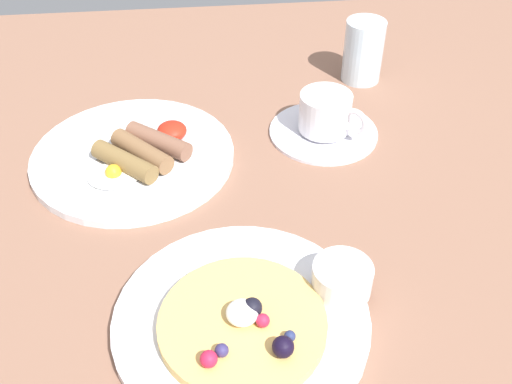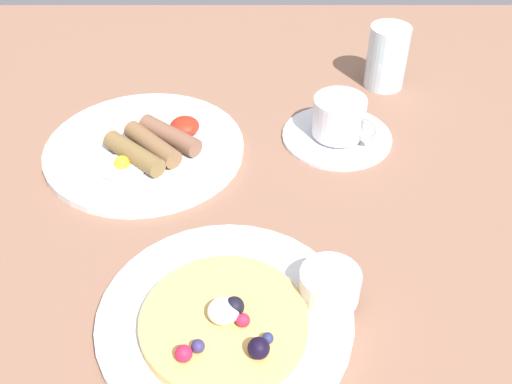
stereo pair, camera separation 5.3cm
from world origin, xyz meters
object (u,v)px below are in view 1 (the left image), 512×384
pancake_plate (246,320)px  coffee_saucer (323,131)px  syrup_ramekin (342,278)px  coffee_cup (326,112)px  breakfast_plate (133,156)px  water_glass (363,51)px

pancake_plate → coffee_saucer: 33.82cm
syrup_ramekin → coffee_cup: bearing=82.0°
breakfast_plate → water_glass: (34.40, 17.47, 4.21)cm
coffee_saucer → coffee_cup: size_ratio=1.75×
water_glass → coffee_cup: bearing=-120.5°
syrup_ramekin → breakfast_plate: syrup_ramekin is taller
breakfast_plate → coffee_cup: 26.31cm
coffee_saucer → coffee_cup: 3.17cm
pancake_plate → syrup_ramekin: size_ratio=4.15×
syrup_ramekin → coffee_saucer: size_ratio=0.40×
syrup_ramekin → breakfast_plate: 33.72cm
pancake_plate → syrup_ramekin: syrup_ramekin is taller
syrup_ramekin → pancake_plate: bearing=-167.2°
pancake_plate → coffee_cup: (13.73, 30.85, 2.95)cm
water_glass → pancake_plate: bearing=-116.2°
pancake_plate → coffee_cup: size_ratio=2.91×
pancake_plate → coffee_cup: bearing=66.0°
coffee_cup → water_glass: (8.46, 14.34, 1.15)cm
coffee_saucer → coffee_cup: (0.13, -0.12, 3.17)cm
breakfast_plate → water_glass: size_ratio=2.75×
pancake_plate → water_glass: size_ratio=2.60×
coffee_cup → water_glass: 16.69cm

